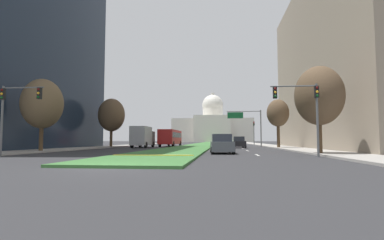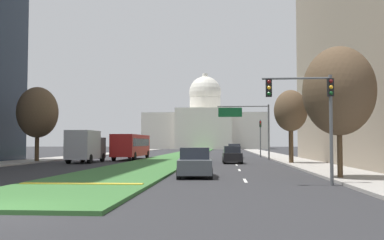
{
  "view_description": "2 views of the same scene",
  "coord_description": "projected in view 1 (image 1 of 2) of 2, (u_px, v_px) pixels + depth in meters",
  "views": [
    {
      "loc": [
        4.73,
        -11.75,
        1.22
      ],
      "look_at": [
        -0.7,
        39.9,
        4.79
      ],
      "focal_mm": 26.81,
      "sensor_mm": 36.0,
      "label": 1
    },
    {
      "loc": [
        6.42,
        -11.83,
        1.99
      ],
      "look_at": [
        1.87,
        49.99,
        5.22
      ],
      "focal_mm": 41.14,
      "sensor_mm": 36.0,
      "label": 2
    }
  ],
  "objects": [
    {
      "name": "traffic_light_far_right",
      "position": [
        254.0,
        130.0,
        60.35
      ],
      "size": [
        0.28,
        0.35,
        5.2
      ],
      "color": "#515456",
      "rests_on": "ground_plane"
    },
    {
      "name": "city_bus",
      "position": [
        171.0,
        137.0,
        52.54
      ],
      "size": [
        2.62,
        11.0,
        2.95
      ],
      "color": "#B21E1E",
      "rests_on": "ground_plane"
    },
    {
      "name": "street_tree_right_mid",
      "position": [
        278.0,
        113.0,
        40.48
      ],
      "size": [
        3.09,
        3.09,
        6.93
      ],
      "color": "#4C3823",
      "rests_on": "ground_plane"
    },
    {
      "name": "overhead_guide_sign",
      "position": [
        248.0,
        120.0,
        51.26
      ],
      "size": [
        6.11,
        0.2,
        6.5
      ],
      "color": "#515456",
      "rests_on": "ground_plane"
    },
    {
      "name": "street_tree_left_mid",
      "position": [
        112.0,
        115.0,
        44.94
      ],
      "size": [
        4.13,
        4.13,
        7.67
      ],
      "color": "#4C3823",
      "rests_on": "ground_plane"
    },
    {
      "name": "traffic_light_near_left",
      "position": [
        13.0,
        105.0,
        21.07
      ],
      "size": [
        3.34,
        0.35,
        5.2
      ],
      "color": "#515456",
      "rests_on": "ground_plane"
    },
    {
      "name": "traffic_light_near_right",
      "position": [
        305.0,
        103.0,
        20.32
      ],
      "size": [
        3.34,
        0.35,
        5.2
      ],
      "color": "#515456",
      "rests_on": "ground_plane"
    },
    {
      "name": "sidewalk_left",
      "position": [
        143.0,
        145.0,
        67.37
      ],
      "size": [
        4.0,
        122.12,
        0.15
      ],
      "primitive_type": "cube",
      "color": "#9E9991",
      "rests_on": "ground_plane"
    },
    {
      "name": "lane_dashes_right",
      "position": [
        241.0,
        148.0,
        42.07
      ],
      "size": [
        0.16,
        42.59,
        0.01
      ],
      "color": "silver",
      "rests_on": "ground_plane"
    },
    {
      "name": "street_tree_right_near",
      "position": [
        319.0,
        96.0,
        23.24
      ],
      "size": [
        3.85,
        3.85,
        7.2
      ],
      "color": "#4C3823",
      "rests_on": "ground_plane"
    },
    {
      "name": "grass_median",
      "position": [
        203.0,
        144.0,
        72.65
      ],
      "size": [
        6.19,
        122.12,
        0.14
      ],
      "primitive_type": "cube",
      "color": "#386B33",
      "rests_on": "ground_plane"
    },
    {
      "name": "midrise_block_right",
      "position": [
        367.0,
        60.0,
        38.24
      ],
      "size": [
        16.41,
        36.11,
        23.62
      ],
      "primitive_type": "cube",
      "color": "gray",
      "rests_on": "ground_plane"
    },
    {
      "name": "sedan_distant",
      "position": [
        237.0,
        141.0,
        58.77
      ],
      "size": [
        1.9,
        4.58,
        1.85
      ],
      "color": "#BCBCC1",
      "rests_on": "ground_plane"
    },
    {
      "name": "sedan_midblock",
      "position": [
        239.0,
        143.0,
        42.51
      ],
      "size": [
        1.95,
        4.42,
        1.68
      ],
      "color": "black",
      "rests_on": "ground_plane"
    },
    {
      "name": "ground_plane",
      "position": [
        205.0,
        144.0,
        79.38
      ],
      "size": [
        298.51,
        298.51,
        0.0
      ],
      "primitive_type": "plane",
      "color": "#2B2B2D"
    },
    {
      "name": "capitol_building",
      "position": [
        213.0,
        127.0,
        146.34
      ],
      "size": [
        39.88,
        23.4,
        25.36
      ],
      "color": "silver",
      "rests_on": "ground_plane"
    },
    {
      "name": "sedan_lead_stopped",
      "position": [
        222.0,
        144.0,
        25.46
      ],
      "size": [
        2.23,
        4.64,
        1.71
      ],
      "color": "#4C5156",
      "rests_on": "ground_plane"
    },
    {
      "name": "median_curb_nose",
      "position": [
        153.0,
        155.0,
        19.68
      ],
      "size": [
        5.57,
        0.5,
        0.04
      ],
      "primitive_type": "cube",
      "color": "gold",
      "rests_on": "grass_median"
    },
    {
      "name": "sidewalk_right",
      "position": [
        263.0,
        145.0,
        64.47
      ],
      "size": [
        4.0,
        122.12,
        0.15
      ],
      "primitive_type": "cube",
      "color": "#9E9991",
      "rests_on": "ground_plane"
    },
    {
      "name": "street_tree_left_near",
      "position": [
        42.0,
        104.0,
        28.1
      ],
      "size": [
        3.9,
        3.9,
        7.2
      ],
      "color": "#4C3823",
      "rests_on": "ground_plane"
    },
    {
      "name": "box_truck_delivery",
      "position": [
        143.0,
        137.0,
        44.19
      ],
      "size": [
        2.4,
        6.4,
        3.2
      ],
      "color": "#4C5156",
      "rests_on": "ground_plane"
    }
  ]
}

